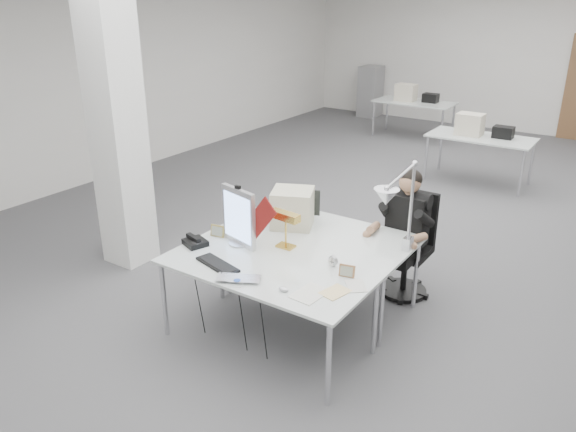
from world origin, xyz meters
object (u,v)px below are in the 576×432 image
at_px(monitor, 239,217).
at_px(laptop, 237,282).
at_px(desk_main, 266,269).
at_px(desk_phone, 195,243).
at_px(bankers_lamp, 286,229).
at_px(seated_person, 407,214).
at_px(beige_monitor, 293,208).
at_px(office_chair, 406,252).
at_px(architect_lamp, 400,206).

distance_m(monitor, laptop, 0.79).
distance_m(desk_main, monitor, 0.60).
bearing_deg(desk_phone, bankers_lamp, 51.49).
bearing_deg(seated_person, desk_main, -113.06).
height_order(desk_phone, beige_monitor, beige_monitor).
bearing_deg(seated_person, bankers_lamp, -124.40).
bearing_deg(laptop, beige_monitor, 75.79).
bearing_deg(desk_phone, beige_monitor, 81.70).
bearing_deg(bankers_lamp, desk_phone, -142.48).
height_order(office_chair, monitor, monitor).
xyz_separation_m(seated_person, beige_monitor, (-0.95, -0.58, 0.04)).
bearing_deg(laptop, bankers_lamp, 67.13).
relative_size(laptop, architect_lamp, 0.35).
height_order(desk_phone, architect_lamp, architect_lamp).
height_order(seated_person, desk_phone, seated_person).
bearing_deg(monitor, desk_main, -13.28).
xyz_separation_m(beige_monitor, architect_lamp, (1.16, -0.14, 0.32)).
xyz_separation_m(desk_main, architect_lamp, (0.85, 0.73, 0.51)).
relative_size(desk_main, desk_phone, 9.02).
height_order(laptop, architect_lamp, architect_lamp).
xyz_separation_m(desk_phone, architect_lamp, (1.64, 0.73, 0.47)).
distance_m(bankers_lamp, beige_monitor, 0.50).
height_order(monitor, desk_phone, monitor).
distance_m(office_chair, bankers_lamp, 1.38).
height_order(beige_monitor, architect_lamp, architect_lamp).
xyz_separation_m(office_chair, desk_phone, (-1.43, -1.50, 0.31)).
relative_size(office_chair, seated_person, 1.13).
bearing_deg(architect_lamp, bankers_lamp, -162.12).
height_order(desk_main, bankers_lamp, bankers_lamp).
bearing_deg(desk_main, laptop, -93.92).
bearing_deg(beige_monitor, monitor, -128.99).
bearing_deg(bankers_lamp, office_chair, 62.46).
distance_m(beige_monitor, architect_lamp, 1.21).
bearing_deg(monitor, bankers_lamp, 38.21).
height_order(bankers_lamp, architect_lamp, architect_lamp).
bearing_deg(beige_monitor, desk_phone, -142.93).
xyz_separation_m(laptop, bankers_lamp, (-0.06, 0.77, 0.17)).
bearing_deg(beige_monitor, desk_main, -94.65).
distance_m(seated_person, laptop, 1.93).
bearing_deg(seated_person, desk_phone, -133.72).
height_order(seated_person, laptop, seated_person).
bearing_deg(architect_lamp, desk_phone, -156.26).
relative_size(office_chair, desk_phone, 4.69).
relative_size(monitor, desk_phone, 2.66).
bearing_deg(bankers_lamp, monitor, -149.31).
distance_m(desk_main, bankers_lamp, 0.47).
xyz_separation_m(office_chair, bankers_lamp, (-0.73, -1.08, 0.47)).
distance_m(seated_person, desk_phone, 2.04).
xyz_separation_m(office_chair, monitor, (-1.12, -1.25, 0.55)).
distance_m(seated_person, beige_monitor, 1.11).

